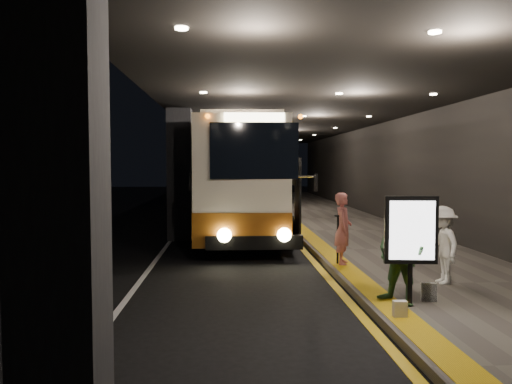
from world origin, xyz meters
name	(u,v)px	position (x,y,z in m)	size (l,w,h in m)	color
ground	(224,262)	(0.00, 0.00, 0.00)	(90.00, 90.00, 0.00)	black
lane_line_white	(175,235)	(-1.80, 5.00, 0.01)	(0.12, 50.00, 0.01)	silver
kerb_stripe_yellow	(290,234)	(2.35, 5.00, 0.01)	(0.18, 50.00, 0.01)	gold
sidewalk	(355,232)	(4.75, 5.00, 0.07)	(4.50, 50.00, 0.15)	#514C44
tactile_strip	(303,230)	(2.85, 5.00, 0.16)	(0.50, 50.00, 0.01)	gold
terminal_wall	(417,152)	(7.00, 5.00, 3.00)	(0.10, 50.00, 6.00)	black
support_columns	(180,175)	(-1.50, 4.00, 2.20)	(0.80, 24.80, 4.40)	black
canopy	(294,107)	(2.50, 5.00, 4.60)	(9.00, 50.00, 0.40)	black
coach_main	(246,183)	(0.78, 5.73, 1.85)	(3.17, 12.44, 3.85)	#F1E4C9
coach_second	(244,176)	(1.09, 17.78, 1.86)	(2.72, 12.33, 3.87)	#F1E4C9
coach_third	(237,174)	(0.88, 28.87, 1.76)	(3.22, 11.85, 3.68)	#F1E4C9
passenger_boarding	(343,229)	(2.87, -1.15, 1.01)	(0.63, 0.41, 1.72)	#AD5751
passenger_waiting_green	(401,253)	(3.07, -4.59, 1.04)	(0.86, 0.53, 1.77)	#3E6F3E
passenger_waiting_white	(443,245)	(4.43, -3.18, 0.93)	(1.01, 0.47, 1.56)	white
bag_polka	(429,292)	(3.64, -4.43, 0.31)	(0.26, 0.11, 0.32)	black
bag_plain	(400,309)	(2.80, -5.35, 0.28)	(0.21, 0.12, 0.26)	silver
info_sign	(411,232)	(3.19, -4.74, 1.41)	(0.89, 0.20, 1.86)	black
stanchion_post	(338,240)	(2.75, -1.12, 0.73)	(0.05, 0.05, 1.17)	black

